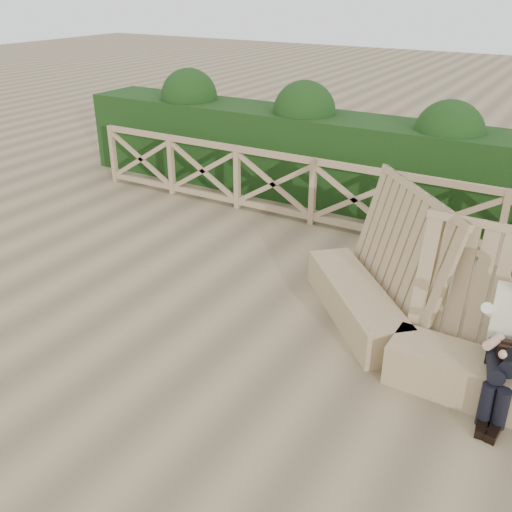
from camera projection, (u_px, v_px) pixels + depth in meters
The scene contains 5 objects.
ground at pixel (230, 341), 6.29m from camera, with size 60.00×60.00×0.00m, color brown.
bench at pixel (425, 322), 5.91m from camera, with size 3.56×2.08×1.56m.
woman at pixel (512, 336), 5.04m from camera, with size 0.44×0.90×1.42m.
guardrail at pixel (354, 199), 8.75m from camera, with size 10.10×0.09×1.10m.
hedge at pixel (382, 167), 9.59m from camera, with size 12.00×1.20×1.50m, color black.
Camera 1 is at (2.95, -4.35, 3.58)m, focal length 40.00 mm.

